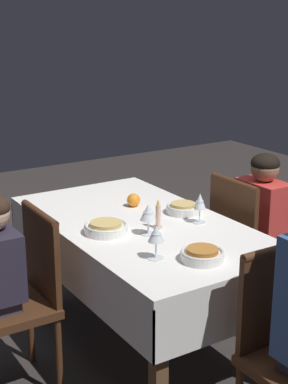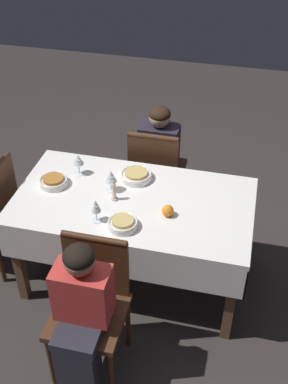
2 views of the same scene
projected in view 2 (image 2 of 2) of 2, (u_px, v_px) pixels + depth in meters
name	position (u px, v px, depth m)	size (l,w,h in m)	color
ground_plane	(134.00, 277.00, 3.51)	(8.00, 8.00, 0.00)	#332D2B
dining_table	(133.00, 211.00, 3.12)	(1.53, 0.84, 0.72)	white
chair_south	(156.00, 170.00, 3.72)	(0.41, 0.41, 0.88)	#472816
chair_north	(91.00, 301.00, 2.70)	(0.41, 0.41, 0.88)	#472816
person_child_dark	(161.00, 153.00, 3.82)	(0.30, 0.33, 0.99)	#383342
person_child_red	(81.00, 318.00, 2.55)	(0.30, 0.33, 1.00)	#282833
bowl_east	(54.00, 181.00, 3.18)	(0.19, 0.19, 0.06)	white
wine_glass_east	(78.00, 160.00, 3.23)	(0.07, 0.07, 0.15)	white
bowl_south	(136.00, 175.00, 3.23)	(0.21, 0.21, 0.06)	white
wine_glass_south	(111.00, 177.00, 3.08)	(0.08, 0.08, 0.15)	white
bowl_north	(123.00, 223.00, 2.85)	(0.18, 0.18, 0.06)	white
wine_glass_north	(96.00, 207.00, 2.84)	(0.07, 0.07, 0.16)	white
candle_centerpiece	(114.00, 192.00, 3.04)	(0.04, 0.04, 0.15)	beige
orange_fruit	(168.00, 211.00, 2.92)	(0.07, 0.07, 0.07)	orange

